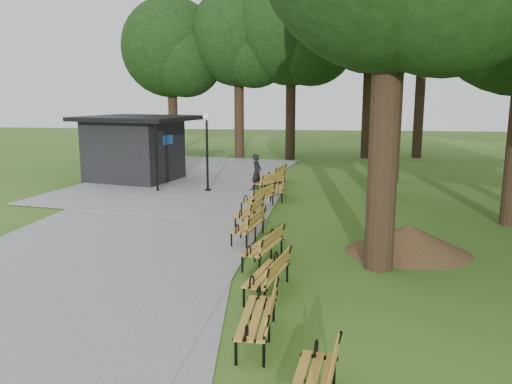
# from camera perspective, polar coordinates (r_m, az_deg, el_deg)

# --- Properties ---
(ground) EXTENTS (100.00, 100.00, 0.00)m
(ground) POSITION_cam_1_polar(r_m,az_deg,el_deg) (11.85, -1.96, -9.84)
(ground) COLOR #35611B
(ground) RESTS_ON ground
(path) EXTENTS (12.00, 38.00, 0.06)m
(path) POSITION_cam_1_polar(r_m,az_deg,el_deg) (15.65, -14.85, -4.91)
(path) COLOR gray
(path) RESTS_ON ground
(person) EXTENTS (0.53, 0.67, 1.61)m
(person) POSITION_cam_1_polar(r_m,az_deg,el_deg) (22.48, 0.09, 2.22)
(person) COLOR black
(person) RESTS_ON ground
(kiosk) EXTENTS (5.95, 5.47, 3.16)m
(kiosk) POSITION_cam_1_polar(r_m,az_deg,el_deg) (25.62, -13.48, 4.74)
(kiosk) COLOR black
(kiosk) RESTS_ON ground
(lamp_post) EXTENTS (0.32, 0.32, 3.41)m
(lamp_post) POSITION_cam_1_polar(r_m,az_deg,el_deg) (22.07, -5.52, 6.26)
(lamp_post) COLOR black
(lamp_post) RESTS_ON ground
(dirt_mound) EXTENTS (2.80, 2.80, 0.77)m
(dirt_mound) POSITION_cam_1_polar(r_m,az_deg,el_deg) (14.30, 16.64, -5.03)
(dirt_mound) COLOR #47301C
(dirt_mound) RESTS_ON ground
(bench_1) EXTENTS (0.65, 1.90, 0.88)m
(bench_1) POSITION_cam_1_polar(r_m,az_deg,el_deg) (8.97, 0.04, -13.85)
(bench_1) COLOR #B6832A
(bench_1) RESTS_ON ground
(bench_2) EXTENTS (1.02, 1.99, 0.88)m
(bench_2) POSITION_cam_1_polar(r_m,az_deg,el_deg) (10.95, 1.23, -9.16)
(bench_2) COLOR #B6832A
(bench_2) RESTS_ON ground
(bench_3) EXTENTS (1.08, 2.00, 0.88)m
(bench_3) POSITION_cam_1_polar(r_m,az_deg,el_deg) (12.85, 0.78, -6.10)
(bench_3) COLOR #B6832A
(bench_3) RESTS_ON ground
(bench_4) EXTENTS (0.95, 1.98, 0.88)m
(bench_4) POSITION_cam_1_polar(r_m,az_deg,el_deg) (14.82, -0.91, -3.78)
(bench_4) COLOR #B6832A
(bench_4) RESTS_ON ground
(bench_5) EXTENTS (0.89, 1.97, 0.88)m
(bench_5) POSITION_cam_1_polar(r_m,az_deg,el_deg) (16.54, -0.77, -2.23)
(bench_5) COLOR #B6832A
(bench_5) RESTS_ON ground
(bench_6) EXTENTS (1.27, 2.00, 0.88)m
(bench_6) POSITION_cam_1_polar(r_m,az_deg,el_deg) (18.70, 0.18, -0.68)
(bench_6) COLOR #B6832A
(bench_6) RESTS_ON ground
(bench_7) EXTENTS (0.78, 1.94, 0.88)m
(bench_7) POSITION_cam_1_polar(r_m,az_deg,el_deg) (20.65, 2.31, 0.42)
(bench_7) COLOR #B6832A
(bench_7) RESTS_ON ground
(bench_8) EXTENTS (1.50, 1.97, 0.88)m
(bench_8) POSITION_cam_1_polar(r_m,az_deg,el_deg) (22.16, 1.44, 1.14)
(bench_8) COLOR #B6832A
(bench_8) RESTS_ON ground
(bench_9) EXTENTS (1.04, 1.99, 0.88)m
(bench_9) POSITION_cam_1_polar(r_m,az_deg,el_deg) (24.22, 2.18, 1.98)
(bench_9) COLOR #B6832A
(bench_9) RESTS_ON ground
(tree_backdrop) EXTENTS (36.42, 9.80, 16.55)m
(tree_backdrop) POSITION_cam_1_polar(r_m,az_deg,el_deg) (34.40, 15.30, 17.35)
(tree_backdrop) COLOR black
(tree_backdrop) RESTS_ON ground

